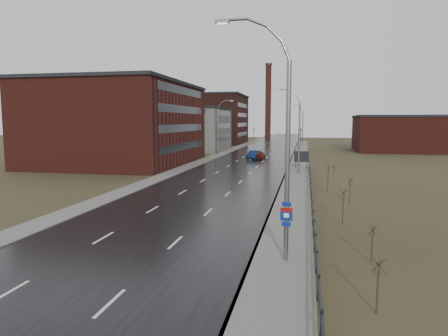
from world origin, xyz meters
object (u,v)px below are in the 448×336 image
at_px(billboard, 302,157).
at_px(streetlight_main, 281,143).
at_px(car_far, 260,155).
at_px(car_near, 254,155).

bearing_deg(billboard, streetlight_main, -90.88).
xyz_separation_m(billboard, car_far, (-7.81, 13.59, -1.02)).
relative_size(billboard, car_near, 0.54).
bearing_deg(car_far, billboard, 122.94).
xyz_separation_m(billboard, car_near, (-8.79, 13.16, -0.97)).
relative_size(car_near, car_far, 1.10).
relative_size(billboard, car_far, 0.60).
xyz_separation_m(streetlight_main, car_near, (-8.17, 53.90, -5.25)).
bearing_deg(billboard, car_far, 119.87).
xyz_separation_m(car_near, car_far, (0.99, 0.44, -0.05)).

